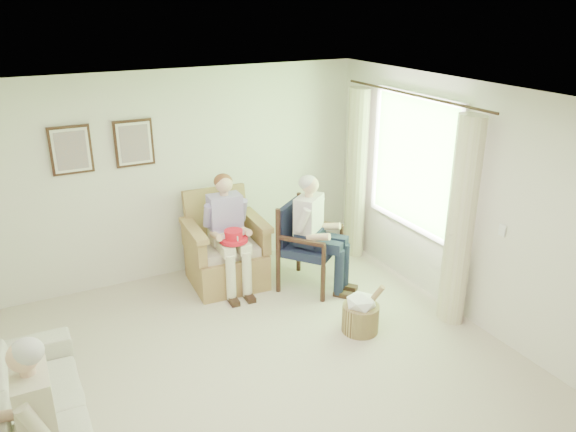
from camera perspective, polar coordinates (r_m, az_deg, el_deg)
The scene contains 17 objects.
floor at distance 5.39m, azimuth -1.72°, elevation -17.37°, with size 5.50×5.50×0.00m, color #C0B19A.
back_wall at distance 7.10m, azimuth -11.52°, elevation 3.97°, with size 5.00×0.04×2.60m, color silver.
right_wall at distance 6.10m, azimuth 19.82°, elevation 0.18°, with size 0.04×5.50×2.60m, color silver.
ceiling at distance 4.28m, azimuth -2.11°, elevation 10.94°, with size 5.00×5.50×0.02m, color white.
window at distance 6.81m, azimuth 12.66°, elevation 5.62°, with size 0.13×2.50×1.63m.
curtain_left at distance 6.17m, azimuth 17.10°, elevation -0.72°, with size 0.34×0.34×2.30m, color beige.
curtain_right at distance 7.60m, azimuth 6.95°, elevation 4.20°, with size 0.34×0.34×2.30m, color beige.
framed_print_left at distance 6.74m, azimuth -21.18°, elevation 6.25°, with size 0.45×0.05×0.55m.
framed_print_right at distance 6.84m, azimuth -15.36°, elevation 7.15°, with size 0.45×0.05×0.55m.
wicker_armchair at distance 7.06m, azimuth -6.41°, elevation -3.98°, with size 0.90×0.90×1.15m.
wood_armchair at distance 6.92m, azimuth 1.92°, elevation -2.48°, with size 0.68×0.64×1.05m.
sofa at distance 5.10m, azimuth -24.45°, elevation -17.93°, with size 0.81×2.08×0.61m, color beige.
person_wicker at distance 6.74m, azimuth -6.10°, elevation -0.88°, with size 0.40×0.63×1.41m.
person_dark at distance 6.68m, azimuth 2.67°, elevation -0.96°, with size 0.40×0.63×1.41m.
person_sofa at distance 4.39m, azimuth -24.72°, elevation -18.14°, with size 0.42×0.63×1.27m.
red_hat at distance 6.60m, azimuth -5.54°, elevation -2.14°, with size 0.33×0.33×0.14m.
hatbox at distance 6.14m, azimuth 7.42°, elevation -9.66°, with size 0.49×0.49×0.58m.
Camera 1 is at (-1.79, -3.80, 3.37)m, focal length 35.00 mm.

